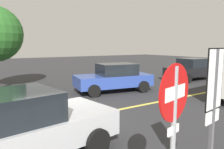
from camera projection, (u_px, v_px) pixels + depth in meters
The scene contains 7 objects.
ground_plane at pixel (59, 122), 7.34m from camera, with size 80.00×80.00×0.00m, color #2D2D30.
lane_marking_centre at pixel (129, 108), 8.98m from camera, with size 28.00×0.16×0.01m, color #E0D14C.
stop_sign at pixel (174, 120), 2.82m from camera, with size 0.74×0.20×2.34m.
speed_limit_sign at pixel (214, 96), 3.46m from camera, with size 0.54×0.09×2.52m.
car_silver_near_curb at pixel (12, 128), 4.65m from camera, with size 4.72×2.55×1.58m.
car_black_mid_road at pixel (191, 69), 16.17m from camera, with size 4.07×2.13×1.61m.
car_blue_behind_van at pixel (114, 77), 12.07m from camera, with size 4.43×2.57×1.56m.
Camera 1 is at (-2.39, -6.88, 2.56)m, focal length 34.81 mm.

